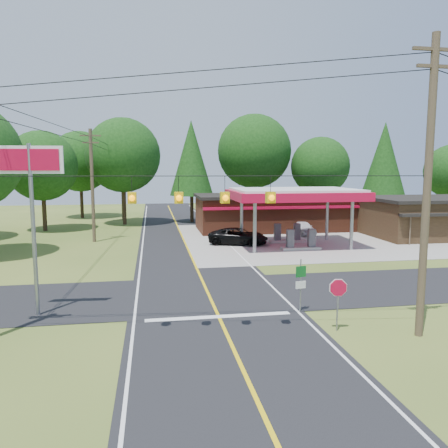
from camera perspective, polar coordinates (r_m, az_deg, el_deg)
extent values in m
plane|color=#435C20|center=(23.24, -2.06, -9.16)|extent=(120.00, 120.00, 0.00)
cube|color=black|center=(23.23, -2.06, -9.14)|extent=(8.00, 120.00, 0.02)
cube|color=black|center=(23.23, -2.06, -9.12)|extent=(70.00, 7.00, 0.02)
cube|color=yellow|center=(23.23, -2.06, -9.10)|extent=(0.15, 110.00, 0.00)
cylinder|color=gray|center=(33.83, 4.04, -0.32)|extent=(0.28, 0.28, 4.20)
cylinder|color=gray|center=(38.67, 2.32, 0.65)|extent=(0.28, 0.28, 4.20)
cylinder|color=gray|center=(36.52, 16.34, -0.04)|extent=(0.28, 0.28, 4.20)
cylinder|color=gray|center=(41.05, 13.32, 0.84)|extent=(0.28, 0.28, 4.20)
cube|color=#BA092F|center=(37.11, 9.20, 3.77)|extent=(10.60, 7.40, 0.70)
cube|color=white|center=(37.09, 9.21, 4.38)|extent=(10.00, 7.00, 0.25)
cube|color=#9E9B93|center=(35.93, 9.98, -3.15)|extent=(3.20, 0.90, 0.22)
cube|color=#3F3F44|center=(35.50, 8.64, -1.90)|extent=(0.55, 0.45, 1.50)
cube|color=#3F3F44|center=(36.10, 11.35, -1.81)|extent=(0.55, 0.45, 1.50)
cube|color=#9E9B93|center=(39.29, 8.24, -2.22)|extent=(3.20, 0.90, 0.22)
cube|color=#3F3F44|center=(38.90, 7.00, -1.07)|extent=(0.55, 0.45, 1.50)
cube|color=#3F3F44|center=(39.44, 9.50, -1.00)|extent=(0.55, 0.45, 1.50)
cube|color=#602D1B|center=(47.14, 6.41, 1.38)|extent=(16.00, 7.00, 3.50)
cube|color=black|center=(46.99, 6.45, 3.69)|extent=(16.40, 7.40, 0.30)
cube|color=#BA092F|center=(43.62, 7.72, 2.14)|extent=(16.00, 0.50, 0.25)
cylinder|color=#473828|center=(18.32, 25.00, 4.01)|extent=(0.30, 0.30, 11.50)
cube|color=#473828|center=(18.80, 25.90, 19.86)|extent=(1.80, 0.12, 0.12)
cube|color=#473828|center=(18.67, 25.79, 18.07)|extent=(1.40, 0.12, 0.12)
cylinder|color=#473828|center=(40.46, -16.82, 4.76)|extent=(0.30, 0.30, 10.00)
cube|color=#473828|center=(40.53, -17.06, 10.98)|extent=(1.80, 0.12, 0.12)
cube|color=#473828|center=(40.49, -17.02, 10.13)|extent=(1.40, 0.12, 0.12)
cylinder|color=#473828|center=(57.25, -13.16, 5.29)|extent=(0.30, 0.30, 9.50)
cube|color=gold|center=(16.45, -11.91, 3.36)|extent=(0.32, 0.32, 0.42)
cube|color=gold|center=(16.27, -5.94, 3.44)|extent=(0.32, 0.32, 0.42)
cube|color=gold|center=(16.26, 0.10, 3.47)|extent=(0.32, 0.32, 0.42)
cube|color=gold|center=(16.44, 6.09, 3.47)|extent=(0.32, 0.32, 0.42)
cylinder|color=#332316|center=(49.59, -22.41, 1.43)|extent=(0.44, 0.44, 3.96)
sphere|color=#11340E|center=(49.38, -22.69, 7.03)|extent=(7.26, 7.26, 7.26)
cylinder|color=#332316|center=(52.37, -12.89, 2.48)|extent=(0.44, 0.44, 4.68)
sphere|color=#11340E|center=(52.22, -13.07, 8.75)|extent=(8.58, 8.58, 8.58)
cylinder|color=#332316|center=(53.50, -4.23, 2.55)|extent=(0.44, 0.44, 4.32)
cone|color=#11340E|center=(53.33, -4.28, 8.60)|extent=(5.28, 5.28, 9.00)
cylinder|color=#332316|center=(55.75, 3.90, 3.12)|extent=(0.44, 0.44, 5.04)
sphere|color=#11340E|center=(55.64, 3.96, 9.46)|extent=(9.24, 9.24, 9.24)
cylinder|color=#332316|center=(56.30, 12.32, 2.46)|extent=(0.44, 0.44, 3.96)
sphere|color=#11340E|center=(56.12, 12.46, 7.39)|extent=(7.26, 7.26, 7.26)
cylinder|color=#332316|center=(58.85, 19.96, 2.57)|extent=(0.44, 0.44, 4.32)
cone|color=#11340E|center=(58.69, 20.20, 8.06)|extent=(5.28, 5.28, 9.00)
cylinder|color=#332316|center=(60.96, -18.08, 2.79)|extent=(0.44, 0.44, 4.32)
sphere|color=#11340E|center=(60.80, -18.28, 7.76)|extent=(7.92, 7.92, 7.92)
imported|color=black|center=(37.79, 1.87, -1.64)|extent=(6.53, 6.53, 1.42)
imported|color=white|center=(44.25, 10.24, -0.49)|extent=(4.16, 4.16, 1.33)
cylinder|color=gray|center=(20.94, -23.62, -0.89)|extent=(0.18, 0.18, 7.65)
cube|color=white|center=(20.75, -24.06, 7.67)|extent=(2.84, 0.29, 1.20)
cube|color=#BA092F|center=(20.71, -24.10, 7.67)|extent=(2.50, 0.24, 0.93)
cylinder|color=gray|center=(18.54, 14.60, -10.30)|extent=(0.07, 0.07, 2.11)
cylinder|color=gray|center=(20.46, 9.94, -7.94)|extent=(0.06, 0.06, 2.48)
cube|color=#0C591E|center=(20.26, 10.02, -6.14)|extent=(0.51, 0.12, 0.51)
cube|color=white|center=(20.41, 9.98, -7.84)|extent=(0.51, 0.12, 0.34)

